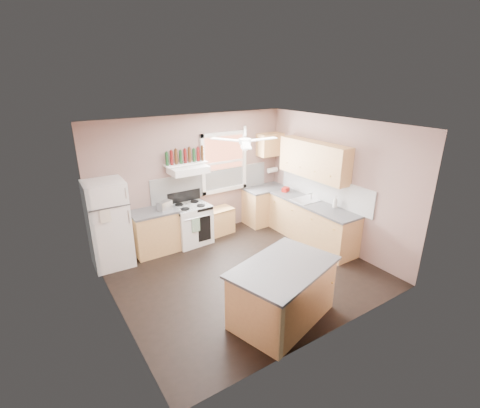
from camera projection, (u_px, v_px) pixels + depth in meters
floor at (244, 272)px, 6.48m from camera, size 4.50×4.50×0.00m
ceiling at (245, 126)px, 5.53m from camera, size 4.50×4.50×0.00m
wall_back at (193, 177)px, 7.59m from camera, size 4.50×0.05×2.70m
wall_right at (336, 184)px, 7.16m from camera, size 0.05×4.00×2.70m
wall_left at (109, 236)px, 4.84m from camera, size 0.05×4.00×2.70m
backsplash_back at (212, 182)px, 7.85m from camera, size 2.90×0.03×0.55m
backsplash_right at (323, 188)px, 7.44m from camera, size 0.03×2.60×0.55m
window_view at (224, 162)px, 7.85m from camera, size 1.00×0.02×1.20m
window_frame at (224, 162)px, 7.83m from camera, size 1.16×0.07×1.36m
refrigerator at (109, 224)px, 6.49m from camera, size 0.74×0.72×1.67m
base_cabinet_left at (155, 232)px, 7.12m from camera, size 0.90×0.60×0.86m
counter_left at (154, 212)px, 6.96m from camera, size 0.92×0.62×0.04m
toaster at (165, 205)px, 6.99m from camera, size 0.32×0.25×0.18m
stove at (191, 224)px, 7.50m from camera, size 0.80×0.69×0.86m
range_hood at (188, 170)px, 7.16m from camera, size 0.78×0.50×0.14m
bottle_shelf at (186, 164)px, 7.22m from camera, size 0.90×0.26×0.03m
cart at (220, 221)px, 7.99m from camera, size 0.63×0.44×0.60m
base_cabinet_corner at (265, 206)px, 8.55m from camera, size 1.00×0.60×0.86m
base_cabinet_right at (311, 223)px, 7.56m from camera, size 0.60×2.20×0.86m
counter_corner at (266, 188)px, 8.40m from camera, size 1.02×0.62×0.04m
counter_right at (312, 204)px, 7.39m from camera, size 0.62×2.22×0.04m
sink at (306, 200)px, 7.55m from camera, size 0.55×0.45×0.03m
faucet at (311, 196)px, 7.60m from camera, size 0.03×0.03×0.14m
upper_cabinet_right at (314, 160)px, 7.31m from camera, size 0.33×1.80×0.76m
upper_cabinet_corner at (270, 145)px, 8.24m from camera, size 0.60×0.33×0.52m
paper_towel at (272, 170)px, 8.55m from camera, size 0.26×0.12×0.12m
island at (282, 293)px, 5.13m from camera, size 1.69×1.32×0.86m
island_top at (284, 267)px, 4.97m from camera, size 1.80×1.43×0.04m
ceiling_fan_hub at (245, 141)px, 5.62m from camera, size 0.20×0.20×0.08m
soap_bottle at (335, 202)px, 7.08m from camera, size 0.14×0.14×0.25m
red_caddy at (286, 189)px, 8.08m from camera, size 0.21×0.18×0.10m
wine_bottles at (185, 156)px, 7.17m from camera, size 0.86×0.06×0.31m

